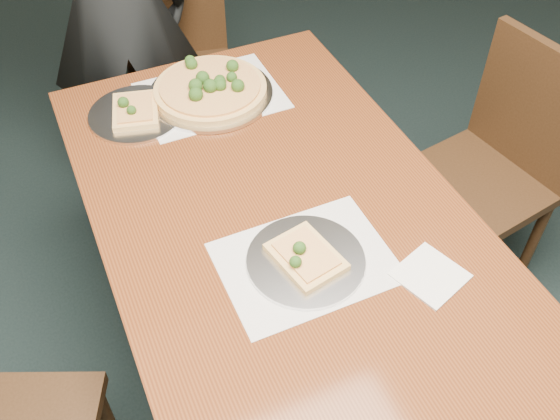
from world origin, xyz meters
name	(u,v)px	position (x,y,z in m)	size (l,w,h in m)	color
dining_table	(280,234)	(0.11, 0.67, 0.66)	(0.90, 1.50, 0.75)	#522510
chair_far	(179,57)	(0.18, 1.81, 0.52)	(0.50, 0.50, 0.91)	black
chair_right	(496,162)	(0.94, 0.78, 0.52)	(0.48, 0.48, 0.91)	black
diner	(115,7)	(-0.03, 1.79, 0.79)	(0.58, 0.38, 1.58)	black
placemat_main	(211,95)	(0.12, 1.20, 0.75)	(0.42, 0.32, 0.00)	white
placemat_near	(306,262)	(0.10, 0.49, 0.75)	(0.40, 0.30, 0.00)	white
pizza_pan	(211,89)	(0.12, 1.20, 0.77)	(0.38, 0.38, 0.07)	silver
slice_plate_near	(306,259)	(0.10, 0.49, 0.76)	(0.28, 0.28, 0.06)	silver
slice_plate_far	(135,112)	(-0.12, 1.20, 0.76)	(0.28, 0.28, 0.06)	silver
napkin	(430,275)	(0.34, 0.34, 0.75)	(0.14, 0.14, 0.01)	white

